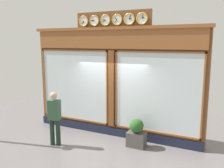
% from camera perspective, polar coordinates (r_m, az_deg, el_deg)
% --- Properties ---
extents(shop_facade, '(6.15, 0.42, 4.15)m').
position_cam_1_polar(shop_facade, '(8.18, 0.39, 0.64)').
color(shop_facade, brown).
rests_on(shop_facade, ground_plane).
extents(pedestrian, '(0.40, 0.30, 1.69)m').
position_cam_1_polar(pedestrian, '(7.70, -13.40, -7.39)').
color(pedestrian, '#1C2F21').
rests_on(pedestrian, ground_plane).
extents(planter_box, '(0.56, 0.36, 0.45)m').
position_cam_1_polar(planter_box, '(7.65, 5.76, -12.90)').
color(planter_box, '#4C4742').
rests_on(planter_box, ground_plane).
extents(planter_shrub, '(0.43, 0.43, 0.43)m').
position_cam_1_polar(planter_shrub, '(7.49, 5.82, -9.78)').
color(planter_shrub, '#285623').
rests_on(planter_shrub, planter_box).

